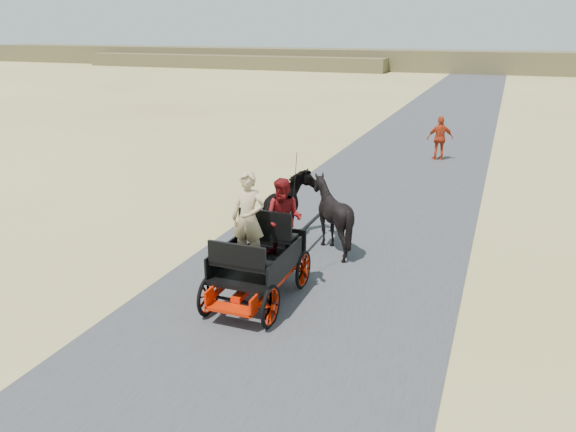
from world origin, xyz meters
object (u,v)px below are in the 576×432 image
(carriage, at_px, (258,282))
(pedestrian, at_px, (440,138))
(horse_left, at_px, (288,210))
(horse_right, at_px, (331,215))

(carriage, distance_m, pedestrian, 13.72)
(horse_left, bearing_deg, horse_right, -180.00)
(horse_right, bearing_deg, horse_left, 0.00)
(horse_left, height_order, pedestrian, pedestrian)
(carriage, xyz_separation_m, horse_left, (-0.55, 3.00, 0.49))
(carriage, relative_size, horse_right, 1.41)
(carriage, height_order, horse_left, horse_left)
(horse_right, xyz_separation_m, pedestrian, (1.23, 10.60, 0.01))
(carriage, distance_m, horse_right, 3.09)
(carriage, height_order, pedestrian, pedestrian)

